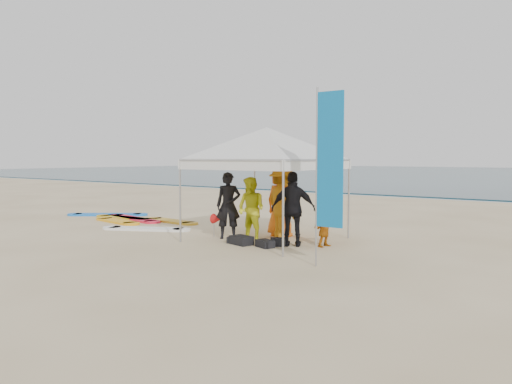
{
  "coord_description": "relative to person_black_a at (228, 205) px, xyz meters",
  "views": [
    {
      "loc": [
        9.5,
        -8.65,
        2.18
      ],
      "look_at": [
        1.06,
        2.6,
        1.2
      ],
      "focal_mm": 35.0,
      "sensor_mm": 36.0,
      "label": 1
    }
  ],
  "objects": [
    {
      "name": "ground",
      "position": [
        -0.93,
        -1.54,
        -0.89
      ],
      "size": [
        120.0,
        120.0,
        0.0
      ],
      "primitive_type": "plane",
      "color": "beige",
      "rests_on": "ground"
    },
    {
      "name": "shoreline_foam",
      "position": [
        -0.93,
        16.66,
        -0.89
      ],
      "size": [
        160.0,
        1.2,
        0.01
      ],
      "primitive_type": "cube",
      "color": "silver",
      "rests_on": "ground"
    },
    {
      "name": "person_black_a",
      "position": [
        0.0,
        0.0,
        0.0
      ],
      "size": [
        0.78,
        0.73,
        1.78
      ],
      "primitive_type": "imported",
      "rotation": [
        0.0,
        0.0,
        0.65
      ],
      "color": "black",
      "rests_on": "ground"
    },
    {
      "name": "person_yellow",
      "position": [
        0.7,
        0.08,
        -0.06
      ],
      "size": [
        0.85,
        0.68,
        1.67
      ],
      "primitive_type": "imported",
      "rotation": [
        0.0,
        0.0,
        -0.06
      ],
      "color": "yellow",
      "rests_on": "ground"
    },
    {
      "name": "person_orange_a",
      "position": [
        1.3,
        0.65,
        0.09
      ],
      "size": [
        1.46,
        1.28,
        1.97
      ],
      "primitive_type": "imported",
      "rotation": [
        0.0,
        0.0,
        2.6
      ],
      "color": "#C37511",
      "rests_on": "ground"
    },
    {
      "name": "person_black_b",
      "position": [
        2.03,
        0.05,
        0.03
      ],
      "size": [
        1.16,
        0.92,
        1.84
      ],
      "primitive_type": "imported",
      "rotation": [
        0.0,
        0.0,
        3.65
      ],
      "color": "black",
      "rests_on": "ground"
    },
    {
      "name": "person_orange_b",
      "position": [
        0.94,
        1.12,
        0.08
      ],
      "size": [
        0.97,
        0.65,
        1.94
      ],
      "primitive_type": "imported",
      "rotation": [
        0.0,
        0.0,
        3.1
      ],
      "color": "orange",
      "rests_on": "ground"
    },
    {
      "name": "person_seated",
      "position": [
        2.66,
        0.46,
        -0.42
      ],
      "size": [
        0.43,
        0.92,
        0.95
      ],
      "primitive_type": "imported",
      "rotation": [
        0.0,
        0.0,
        1.39
      ],
      "color": "#C46911",
      "rests_on": "ground"
    },
    {
      "name": "canopy_tent",
      "position": [
        0.97,
        0.4,
        2.06
      ],
      "size": [
        4.49,
        4.49,
        3.39
      ],
      "color": "#A5A5A8",
      "rests_on": "ground"
    },
    {
      "name": "feather_flag",
      "position": [
        3.87,
        -1.57,
        1.2
      ],
      "size": [
        0.6,
        0.04,
        3.56
      ],
      "color": "#A5A5A8",
      "rests_on": "ground"
    },
    {
      "name": "marker_pennant",
      "position": [
        -0.4,
        -0.01,
        -0.4
      ],
      "size": [
        0.28,
        0.28,
        0.64
      ],
      "color": "#A5A5A8",
      "rests_on": "ground"
    },
    {
      "name": "gear_pile",
      "position": [
        1.09,
        -0.42,
        -0.8
      ],
      "size": [
        1.61,
        0.86,
        0.22
      ],
      "color": "black",
      "rests_on": "ground"
    },
    {
      "name": "surfboard_spread",
      "position": [
        -5.04,
        0.83,
        -0.86
      ],
      "size": [
        6.33,
        3.32,
        0.07
      ],
      "color": "red",
      "rests_on": "ground"
    }
  ]
}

